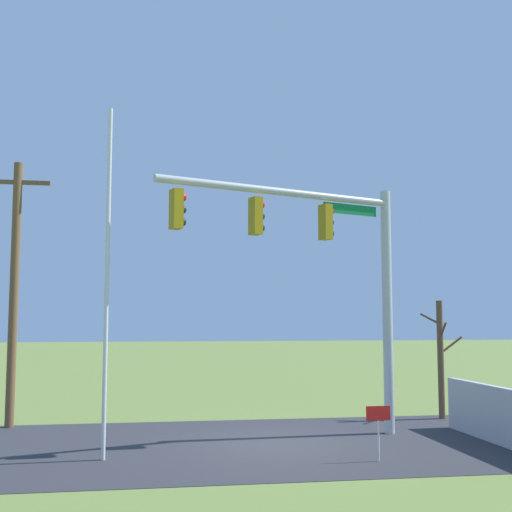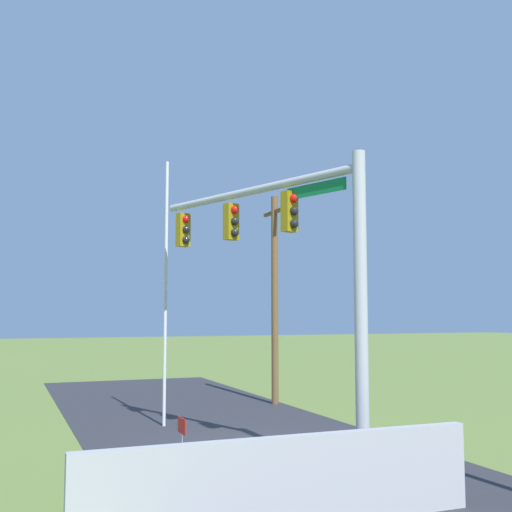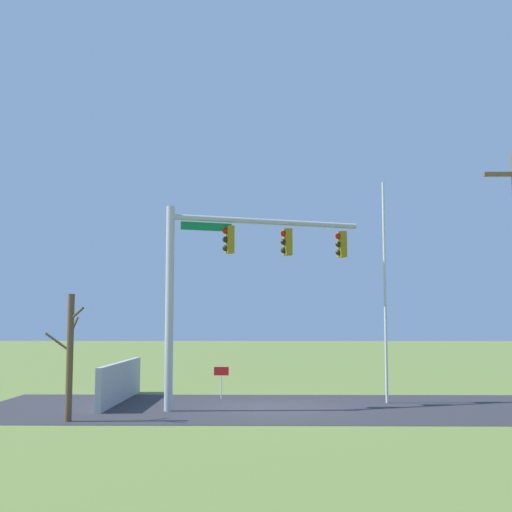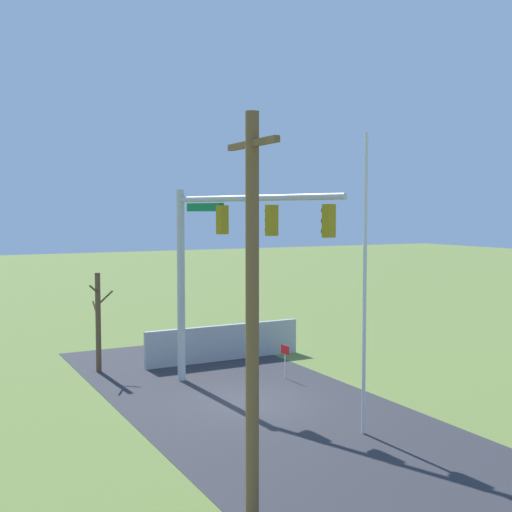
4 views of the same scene
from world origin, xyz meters
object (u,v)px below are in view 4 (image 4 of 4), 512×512
at_px(signal_mast, 222,247).
at_px(utility_pole, 252,312).
at_px(bare_tree, 98,321).
at_px(open_sign, 285,354).
at_px(flagpole, 365,285).

height_order(signal_mast, utility_pole, utility_pole).
distance_m(bare_tree, open_sign, 7.14).
bearing_deg(utility_pole, open_sign, -33.69).
relative_size(signal_mast, utility_pole, 0.86).
bearing_deg(flagpole, bare_tree, 24.27).
bearing_deg(signal_mast, utility_pole, 158.64).
xyz_separation_m(utility_pole, open_sign, (9.14, -6.09, -3.21)).
relative_size(bare_tree, open_sign, 3.09).
height_order(flagpole, open_sign, flagpole).
bearing_deg(open_sign, signal_mast, 99.16).
height_order(flagpole, utility_pole, flagpole).
height_order(bare_tree, open_sign, bare_tree).
xyz_separation_m(flagpole, open_sign, (6.08, -1.10, -3.16)).
distance_m(signal_mast, bare_tree, 6.22).
xyz_separation_m(signal_mast, flagpole, (-5.65, -1.59, -0.81)).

